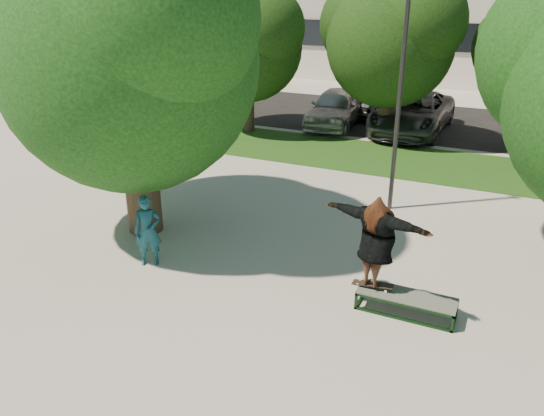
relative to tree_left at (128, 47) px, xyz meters
The scene contains 13 objects.
ground 6.26m from the tree_left, 14.31° to the right, with size 120.00×120.00×0.00m, color #9E9791.
grass_strip 10.87m from the tree_left, 57.80° to the left, with size 30.00×4.00×0.02m, color #1C4213.
asphalt_strip 16.13m from the tree_left, 73.93° to the left, with size 40.00×8.00×0.01m, color black.
tree_left is the anchor object (origin of this frame).
bg_tree_left 10.26m from the tree_left, 102.86° to the left, with size 5.28×4.51×5.77m.
bg_tree_mid 11.45m from the tree_left, 73.68° to the left, with size 5.76×4.92×6.24m.
lamppost 6.70m from the tree_left, 36.42° to the left, with size 0.25×0.15×6.11m.
grind_box 8.07m from the tree_left, ahead, with size 1.80×0.60×0.38m.
skater_rig 6.95m from the tree_left, ahead, with size 2.26×1.21×1.86m.
bystander 4.14m from the tree_left, 49.22° to the right, with size 0.58×0.38×1.58m, color #174C57.
car_silver_a 12.94m from the tree_left, 86.35° to the left, with size 1.92×4.76×1.62m, color #AEADB2.
car_dark 15.55m from the tree_left, 85.94° to the left, with size 1.45×4.15×1.37m, color black.
car_grey 13.78m from the tree_left, 72.27° to the left, with size 2.73×5.92×1.65m, color #57565B.
Camera 1 is at (3.85, -8.61, 5.61)m, focal length 35.00 mm.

